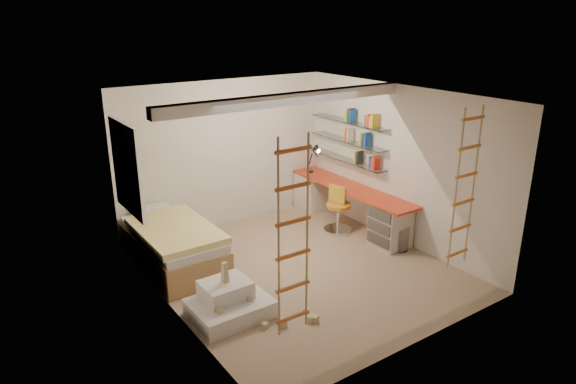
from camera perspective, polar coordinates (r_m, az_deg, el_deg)
floor at (r=7.82m, az=1.26°, el=-8.59°), size 4.50×4.50×0.00m
ceiling_beam at (r=7.24m, az=-0.00°, el=10.28°), size 4.00×0.18×0.16m
window_frame at (r=7.69m, az=-17.45°, el=2.50°), size 0.06×1.15×1.35m
window_blind at (r=7.70m, az=-17.17°, el=2.55°), size 0.02×1.00×1.20m
rope_ladder_left at (r=5.16m, az=0.58°, el=-5.18°), size 0.41×0.04×2.13m
rope_ladder_right at (r=6.97m, az=19.05°, el=0.33°), size 0.41×0.04×2.13m
waste_bin at (r=8.56m, az=12.26°, el=-5.05°), size 0.31×0.31×0.39m
desk at (r=9.25m, az=6.80°, el=-1.42°), size 0.56×2.80×0.75m
shelves at (r=9.22m, az=6.69°, el=5.64°), size 0.25×1.80×0.71m
bed at (r=8.01m, az=-12.64°, el=-5.73°), size 1.02×2.00×0.69m
task_lamp at (r=9.70m, az=3.03°, el=4.22°), size 0.14×0.36×0.57m
swivel_chair at (r=9.03m, az=5.58°, el=-2.54°), size 0.61×0.61×0.84m
play_platform at (r=6.71m, az=-6.57°, el=-12.11°), size 0.99×0.77×0.43m
toy_blocks at (r=6.58m, az=-3.10°, el=-11.84°), size 1.14×0.91×0.70m
books at (r=9.19m, az=6.73°, el=6.50°), size 0.14×0.64×0.92m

